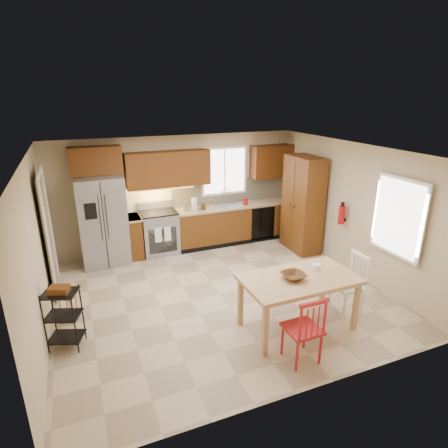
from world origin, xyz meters
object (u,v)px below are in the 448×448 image
table_bowl (293,279)px  chair_white (347,285)px  pantry (303,204)px  table_jar (316,269)px  chair_red (302,327)px  refrigerator (103,221)px  fire_extinguisher (342,215)px  bar_stool (68,304)px  utility_cart (64,319)px  soap_bottle (246,201)px  range_stove (159,233)px  dining_table (298,303)px

table_bowl → chair_white: bearing=2.7°
pantry → chair_white: bearing=-106.9°
table_jar → chair_red: bearing=-133.5°
pantry → refrigerator: bearing=167.4°
table_jar → fire_extinguisher: bearing=41.8°
chair_red → bar_stool: (-2.83, 2.07, -0.18)m
table_jar → bar_stool: 3.82m
utility_cart → soap_bottle: bearing=54.2°
table_jar → utility_cart: table_jar is taller
fire_extinguisher → table_bowl: size_ratio=1.06×
pantry → chair_white: (-0.75, -2.48, -0.56)m
range_stove → table_jar: (1.64, -3.41, 0.40)m
fire_extinguisher → refrigerator: bearing=155.5°
fire_extinguisher → bar_stool: bearing=-179.3°
fire_extinguisher → dining_table: size_ratio=0.21×
range_stove → soap_bottle: soap_bottle is taller
soap_bottle → table_jar: soap_bottle is taller
utility_cart → table_bowl: bearing=6.3°
chair_red → table_bowl: (0.25, 0.65, 0.33)m
soap_bottle → fire_extinguisher: bearing=-59.5°
range_stove → utility_cart: (-1.95, -2.71, -0.01)m
dining_table → chair_red: chair_red is taller
range_stove → fire_extinguisher: bearing=-32.6°
chair_white → table_bowl: 1.11m
utility_cart → table_jar: bearing=9.7°
pantry → chair_red: size_ratio=2.13×
range_stove → chair_white: chair_white is taller
pantry → chair_white: pantry is taller
chair_white → utility_cart: 4.24m
refrigerator → utility_cart: (-0.80, -2.65, -0.46)m
pantry → chair_white: 2.65m
chair_red → chair_white: bearing=27.8°
chair_red → soap_bottle: bearing=74.4°
dining_table → table_jar: bearing=15.5°
table_bowl → bar_stool: (-3.07, 1.42, -0.51)m
range_stove → table_jar: 3.81m
pantry → chair_red: (-2.05, -3.18, -0.56)m
soap_bottle → pantry: (0.95, -0.90, 0.05)m
bar_stool → chair_white: bearing=-39.2°
dining_table → chair_red: 0.74m
refrigerator → dining_table: (2.43, -3.46, -0.50)m
fire_extinguisher → table_jar: 2.08m
table_jar → bar_stool: (-3.54, 1.31, -0.54)m
refrigerator → soap_bottle: (3.18, -0.02, 0.09)m
chair_red → chair_white: same height
table_bowl → bar_stool: table_bowl is taller
dining_table → utility_cart: size_ratio=1.88×
dining_table → table_bowl: 0.43m
table_bowl → bar_stool: bearing=155.2°
bar_stool → dining_table: bearing=-44.9°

